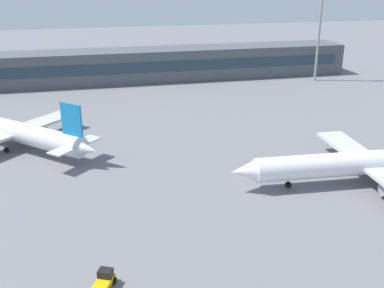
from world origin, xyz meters
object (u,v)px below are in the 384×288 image
airplane_near (364,163)px  baggage_tug_yellow (103,282)px  floodlight_tower_west (320,22)px  airplane_mid (8,130)px

airplane_near → baggage_tug_yellow: 42.51m
floodlight_tower_west → baggage_tug_yellow: bearing=-128.9°
baggage_tug_yellow → airplane_mid: bearing=107.9°
baggage_tug_yellow → floodlight_tower_west: 104.78m
airplane_mid → floodlight_tower_west: 88.32m
airplane_near → floodlight_tower_west: floodlight_tower_west is taller
airplane_near → floodlight_tower_west: size_ratio=1.41×
airplane_near → airplane_mid: bearing=152.1°
airplane_near → floodlight_tower_west: bearing=68.2°
airplane_mid → floodlight_tower_west: (79.48, 36.09, 13.40)m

